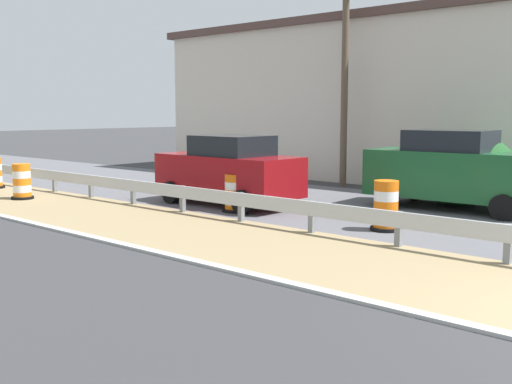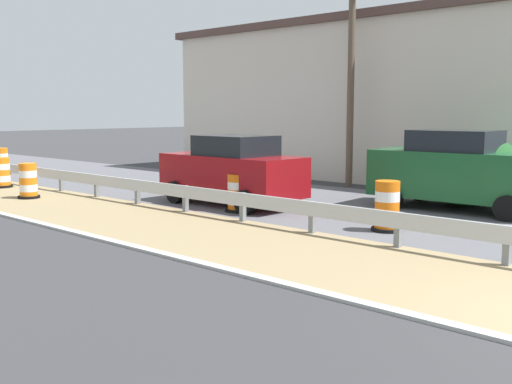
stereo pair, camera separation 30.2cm
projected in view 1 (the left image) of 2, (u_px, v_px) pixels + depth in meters
guardrail_median at (449, 228)px, 11.10m from camera, size 0.18×41.91×0.71m
traffic_barrel_nearest at (386, 208)px, 13.43m from camera, size 0.68×0.68×1.13m
traffic_barrel_close at (236, 195)px, 15.98m from camera, size 0.72×0.72×1.00m
traffic_barrel_mid at (22, 183)px, 18.30m from camera, size 0.66×0.66×1.08m
car_mid_far_lane at (455, 170)px, 16.29m from camera, size 2.19×4.74×2.15m
car_trailing_far_lane at (229, 170)px, 17.07m from camera, size 2.10×4.37×1.98m
roadside_shop_near at (372, 100)px, 26.01m from camera, size 8.77×16.49×6.22m
utility_pole_near at (345, 80)px, 21.06m from camera, size 0.24×1.80×7.15m
bush_roadside at (461, 169)px, 16.95m from camera, size 3.00×3.00×2.09m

